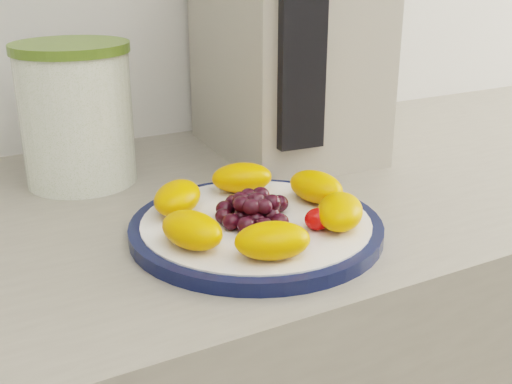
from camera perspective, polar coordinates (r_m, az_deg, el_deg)
plate_rim at (r=0.71m, az=-0.00°, el=-3.22°), size 0.28×0.28×0.01m
plate_face at (r=0.71m, az=-0.00°, el=-3.15°), size 0.25×0.25×0.02m
canister at (r=0.88m, az=-15.62°, el=6.28°), size 0.15×0.15×0.17m
canister_lid at (r=0.86m, az=-16.23°, el=12.25°), size 0.15×0.15×0.01m
appliance_body at (r=0.97m, az=2.64°, el=13.97°), size 0.23×0.30×0.36m
appliance_panel at (r=0.82m, az=4.10°, el=12.97°), size 0.06×0.03×0.27m
fruit_plate at (r=0.69m, az=0.26°, el=-1.28°), size 0.24×0.24×0.04m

